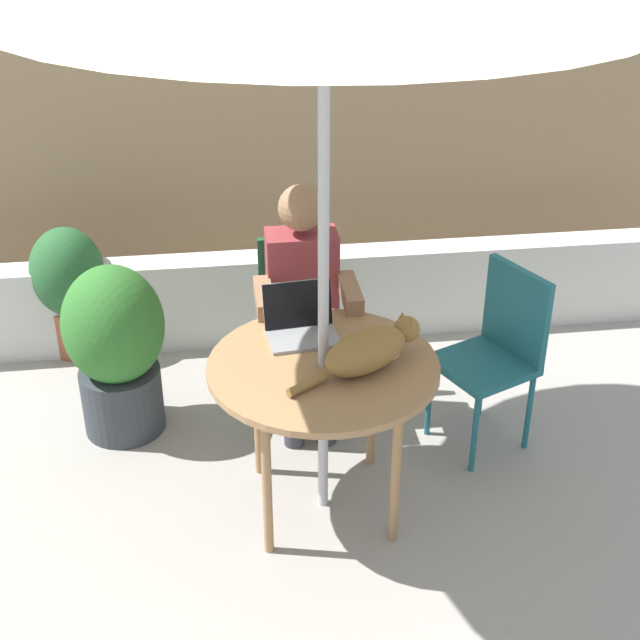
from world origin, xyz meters
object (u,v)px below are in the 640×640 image
object	(u,v)px
chair_occupied	(300,312)
chair_empty	(498,344)
laptop	(300,320)
potted_plant_near_fence	(116,346)
potted_plant_by_chair	(69,284)
cat	(370,349)
patio_table	(323,377)
person_seated	(304,296)

from	to	relation	value
chair_occupied	chair_empty	size ratio (longest dim) A/B	1.00
laptop	potted_plant_near_fence	distance (m)	1.01
potted_plant_by_chair	cat	bearing A→B (deg)	-48.03
potted_plant_by_chair	laptop	bearing A→B (deg)	-47.24
chair_occupied	potted_plant_by_chair	xyz separation A→B (m)	(-1.23, 0.68, -0.10)
laptop	chair_empty	bearing A→B (deg)	8.13
chair_occupied	chair_empty	distance (m)	1.00
cat	patio_table	bearing A→B (deg)	164.86
potted_plant_near_fence	potted_plant_by_chair	bearing A→B (deg)	111.40
chair_empty	laptop	bearing A→B (deg)	-171.87
potted_plant_near_fence	potted_plant_by_chair	distance (m)	0.87
person_seated	potted_plant_near_fence	xyz separation A→B (m)	(-0.91, 0.03, -0.22)
chair_occupied	cat	size ratio (longest dim) A/B	1.53
laptop	cat	bearing A→B (deg)	-51.42
laptop	potted_plant_by_chair	world-z (taller)	laptop
chair_occupied	laptop	size ratio (longest dim) A/B	2.78
person_seated	potted_plant_by_chair	xyz separation A→B (m)	(-1.23, 0.84, -0.27)
chair_empty	potted_plant_by_chair	xyz separation A→B (m)	(-2.12, 1.13, -0.10)
chair_empty	potted_plant_near_fence	bearing A→B (deg)	170.16
chair_occupied	cat	bearing A→B (deg)	-78.28
patio_table	chair_empty	world-z (taller)	chair_empty
patio_table	potted_plant_near_fence	world-z (taller)	potted_plant_near_fence
cat	chair_empty	bearing A→B (deg)	32.53
patio_table	chair_occupied	size ratio (longest dim) A/B	1.07
potted_plant_near_fence	chair_occupied	bearing A→B (deg)	8.10
person_seated	laptop	xyz separation A→B (m)	(-0.06, -0.42, 0.10)
laptop	potted_plant_near_fence	size ratio (longest dim) A/B	0.36
cat	chair_occupied	bearing A→B (deg)	101.72
chair_empty	laptop	size ratio (longest dim) A/B	2.78
person_seated	cat	distance (m)	0.77
laptop	potted_plant_by_chair	xyz separation A→B (m)	(-1.17, 1.26, -0.37)
chair_occupied	chair_empty	xyz separation A→B (m)	(0.89, -0.44, 0.00)
chair_occupied	potted_plant_near_fence	distance (m)	0.92
chair_empty	person_seated	size ratio (longest dim) A/B	0.73
person_seated	potted_plant_near_fence	size ratio (longest dim) A/B	1.39
chair_empty	person_seated	bearing A→B (deg)	162.28
laptop	potted_plant_near_fence	xyz separation A→B (m)	(-0.85, 0.45, -0.33)
cat	potted_plant_near_fence	size ratio (longest dim) A/B	0.66
chair_occupied	potted_plant_by_chair	bearing A→B (deg)	151.02
patio_table	person_seated	xyz separation A→B (m)	(-0.00, 0.69, 0.03)
chair_occupied	patio_table	bearing A→B (deg)	-90.00
chair_occupied	cat	distance (m)	0.96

